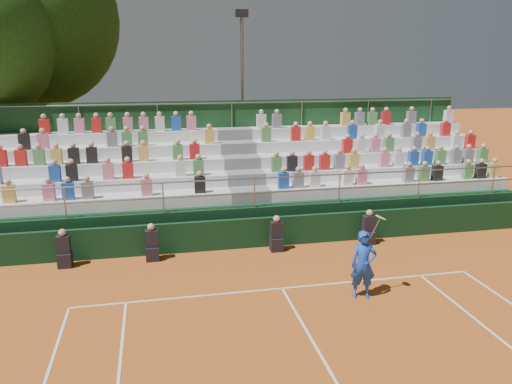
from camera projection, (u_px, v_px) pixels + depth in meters
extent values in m
plane|color=#B6581E|center=(282.00, 289.00, 13.51)|extent=(90.00, 90.00, 0.00)
cube|color=white|center=(282.00, 288.00, 13.51)|extent=(11.00, 0.06, 0.01)
cube|color=white|center=(320.00, 354.00, 10.48)|extent=(0.06, 6.40, 0.01)
cube|color=black|center=(258.00, 232.00, 16.41)|extent=(20.00, 0.15, 1.00)
cube|color=black|center=(65.00, 260.00, 14.89)|extent=(0.40, 0.40, 0.44)
cube|color=black|center=(63.00, 245.00, 14.77)|extent=(0.38, 0.25, 0.55)
sphere|color=tan|center=(62.00, 233.00, 14.67)|extent=(0.22, 0.22, 0.22)
cube|color=black|center=(152.00, 253.00, 15.39)|extent=(0.40, 0.40, 0.44)
cube|color=black|center=(152.00, 239.00, 15.27)|extent=(0.38, 0.25, 0.55)
sphere|color=tan|center=(151.00, 227.00, 15.17)|extent=(0.22, 0.22, 0.22)
cube|color=black|center=(276.00, 244.00, 16.16)|extent=(0.40, 0.40, 0.44)
cube|color=black|center=(276.00, 230.00, 16.03)|extent=(0.38, 0.25, 0.55)
sphere|color=tan|center=(276.00, 219.00, 15.94)|extent=(0.22, 0.22, 0.22)
cube|color=black|center=(368.00, 237.00, 16.78)|extent=(0.40, 0.40, 0.44)
cube|color=black|center=(369.00, 224.00, 16.66)|extent=(0.38, 0.25, 0.55)
sphere|color=tan|center=(369.00, 213.00, 16.56)|extent=(0.22, 0.22, 0.22)
cube|color=black|center=(241.00, 204.00, 19.32)|extent=(20.00, 5.20, 1.20)
cube|color=silver|center=(91.00, 203.00, 16.48)|extent=(9.30, 0.85, 0.42)
cube|color=silver|center=(390.00, 187.00, 18.57)|extent=(9.30, 0.85, 0.42)
cube|color=slate|center=(250.00, 195.00, 17.53)|extent=(1.40, 0.85, 0.42)
cube|color=silver|center=(93.00, 185.00, 17.18)|extent=(9.30, 0.85, 0.42)
cube|color=silver|center=(381.00, 171.00, 19.27)|extent=(9.30, 0.85, 0.42)
cube|color=slate|center=(245.00, 178.00, 18.22)|extent=(1.40, 0.85, 0.42)
cube|color=silver|center=(94.00, 168.00, 17.88)|extent=(9.30, 0.85, 0.42)
cube|color=silver|center=(372.00, 157.00, 19.96)|extent=(9.30, 0.85, 0.42)
cube|color=slate|center=(241.00, 162.00, 18.92)|extent=(1.40, 0.85, 0.42)
cube|color=silver|center=(96.00, 152.00, 18.57)|extent=(9.30, 0.85, 0.42)
cube|color=silver|center=(364.00, 143.00, 20.66)|extent=(9.30, 0.85, 0.42)
cube|color=slate|center=(237.00, 147.00, 19.62)|extent=(1.40, 0.85, 0.42)
cube|color=silver|center=(97.00, 138.00, 19.27)|extent=(9.30, 0.85, 0.42)
cube|color=silver|center=(357.00, 130.00, 21.36)|extent=(9.30, 0.85, 0.42)
cube|color=slate|center=(234.00, 134.00, 20.31)|extent=(1.40, 0.85, 0.42)
cube|color=#18401F|center=(232.00, 153.00, 21.04)|extent=(20.00, 0.12, 4.40)
cylinder|color=gray|center=(254.00, 178.00, 16.50)|extent=(20.00, 0.05, 0.05)
cylinder|color=gray|center=(232.00, 103.00, 20.41)|extent=(20.00, 0.05, 0.05)
cube|color=gold|center=(9.00, 194.00, 15.74)|extent=(0.36, 0.24, 0.56)
cube|color=pink|center=(49.00, 192.00, 15.98)|extent=(0.36, 0.24, 0.56)
cube|color=#1E4CB2|center=(68.00, 191.00, 16.09)|extent=(0.36, 0.24, 0.56)
cube|color=slate|center=(88.00, 190.00, 16.21)|extent=(0.36, 0.24, 0.56)
cube|color=pink|center=(147.00, 187.00, 16.57)|extent=(0.36, 0.24, 0.56)
cube|color=black|center=(200.00, 185.00, 16.92)|extent=(0.36, 0.24, 0.56)
cube|color=#1E4CB2|center=(55.00, 173.00, 16.69)|extent=(0.36, 0.24, 0.56)
cube|color=black|center=(72.00, 173.00, 16.79)|extent=(0.36, 0.24, 0.56)
cube|color=pink|center=(108.00, 171.00, 17.02)|extent=(0.36, 0.24, 0.56)
cube|color=red|center=(128.00, 170.00, 17.15)|extent=(0.36, 0.24, 0.56)
cube|color=silver|center=(181.00, 168.00, 17.50)|extent=(0.36, 0.24, 0.56)
cube|color=#4C8C4C|center=(198.00, 167.00, 17.62)|extent=(0.36, 0.24, 0.56)
cube|color=red|center=(1.00, 158.00, 17.02)|extent=(0.36, 0.24, 0.56)
cube|color=red|center=(21.00, 158.00, 17.15)|extent=(0.36, 0.24, 0.56)
cube|color=#4C8C4C|center=(39.00, 157.00, 17.26)|extent=(0.36, 0.24, 0.56)
cube|color=gold|center=(57.00, 156.00, 17.37)|extent=(0.36, 0.24, 0.56)
cube|color=black|center=(74.00, 156.00, 17.49)|extent=(0.36, 0.24, 0.56)
cube|color=black|center=(92.00, 155.00, 17.60)|extent=(0.36, 0.24, 0.56)
cube|color=black|center=(127.00, 154.00, 17.84)|extent=(0.36, 0.24, 0.56)
cube|color=gold|center=(144.00, 153.00, 17.95)|extent=(0.36, 0.24, 0.56)
cube|color=#4C8C4C|center=(178.00, 152.00, 18.19)|extent=(0.36, 0.24, 0.56)
cube|color=red|center=(195.00, 151.00, 18.31)|extent=(0.36, 0.24, 0.56)
cube|color=black|center=(24.00, 142.00, 17.84)|extent=(0.36, 0.24, 0.56)
cube|color=pink|center=(43.00, 141.00, 17.96)|extent=(0.36, 0.24, 0.56)
cube|color=slate|center=(112.00, 139.00, 18.43)|extent=(0.36, 0.24, 0.56)
cube|color=#4C8C4C|center=(127.00, 139.00, 18.53)|extent=(0.36, 0.24, 0.56)
cube|color=#4C8C4C|center=(143.00, 138.00, 18.65)|extent=(0.36, 0.24, 0.56)
cube|color=gold|center=(209.00, 136.00, 19.13)|extent=(0.36, 0.24, 0.56)
cube|color=red|center=(45.00, 127.00, 18.65)|extent=(0.36, 0.24, 0.56)
cube|color=silver|center=(63.00, 126.00, 18.77)|extent=(0.36, 0.24, 0.56)
cube|color=pink|center=(80.00, 126.00, 18.89)|extent=(0.36, 0.24, 0.56)
cube|color=red|center=(97.00, 125.00, 19.01)|extent=(0.36, 0.24, 0.56)
cube|color=#4C8C4C|center=(111.00, 125.00, 19.11)|extent=(0.36, 0.24, 0.56)
cube|color=pink|center=(128.00, 125.00, 19.24)|extent=(0.36, 0.24, 0.56)
cube|color=pink|center=(144.00, 124.00, 19.35)|extent=(0.36, 0.24, 0.56)
cube|color=silver|center=(160.00, 124.00, 19.47)|extent=(0.36, 0.24, 0.56)
cube|color=#1E4CB2|center=(176.00, 123.00, 19.60)|extent=(0.36, 0.24, 0.56)
cube|color=pink|center=(191.00, 123.00, 19.71)|extent=(0.36, 0.24, 0.56)
cube|color=#1E4CB2|center=(283.00, 181.00, 17.49)|extent=(0.36, 0.24, 0.56)
cube|color=slate|center=(298.00, 180.00, 17.60)|extent=(0.36, 0.24, 0.56)
cube|color=silver|center=(315.00, 179.00, 17.71)|extent=(0.36, 0.24, 0.56)
cube|color=silver|center=(347.00, 177.00, 17.96)|extent=(0.36, 0.24, 0.56)
cube|color=pink|center=(361.00, 177.00, 18.06)|extent=(0.36, 0.24, 0.56)
cube|color=slate|center=(408.00, 174.00, 18.42)|extent=(0.36, 0.24, 0.56)
cube|color=#4C8C4C|center=(424.00, 174.00, 18.54)|extent=(0.36, 0.24, 0.56)
cube|color=black|center=(437.00, 173.00, 18.65)|extent=(0.36, 0.24, 0.56)
cube|color=#4C8C4C|center=(467.00, 172.00, 18.90)|extent=(0.36, 0.24, 0.56)
cube|color=black|center=(481.00, 171.00, 19.01)|extent=(0.36, 0.24, 0.56)
cube|color=gold|center=(494.00, 170.00, 19.12)|extent=(0.36, 0.24, 0.56)
cube|color=#4C8C4C|center=(276.00, 164.00, 18.18)|extent=(0.36, 0.24, 0.56)
cube|color=black|center=(292.00, 163.00, 18.29)|extent=(0.36, 0.24, 0.56)
cube|color=red|center=(309.00, 163.00, 18.42)|extent=(0.36, 0.24, 0.56)
cube|color=red|center=(325.00, 162.00, 18.54)|extent=(0.36, 0.24, 0.56)
cube|color=slate|center=(339.00, 161.00, 18.65)|extent=(0.36, 0.24, 0.56)
cube|color=gold|center=(353.00, 161.00, 18.76)|extent=(0.36, 0.24, 0.56)
cube|color=pink|center=(384.00, 160.00, 19.00)|extent=(0.36, 0.24, 0.56)
cube|color=silver|center=(398.00, 159.00, 19.12)|extent=(0.36, 0.24, 0.56)
cube|color=#1E4CB2|center=(413.00, 158.00, 19.24)|extent=(0.36, 0.24, 0.56)
cube|color=#1E4CB2|center=(427.00, 158.00, 19.35)|extent=(0.36, 0.24, 0.56)
cube|color=#4C8C4C|center=(440.00, 157.00, 19.46)|extent=(0.36, 0.24, 0.56)
cube|color=slate|center=(456.00, 157.00, 19.59)|extent=(0.36, 0.24, 0.56)
cube|color=slate|center=(468.00, 156.00, 19.70)|extent=(0.36, 0.24, 0.56)
cube|color=#4C8C4C|center=(482.00, 155.00, 19.82)|extent=(0.36, 0.24, 0.56)
cube|color=red|center=(347.00, 146.00, 19.47)|extent=(0.36, 0.24, 0.56)
cube|color=silver|center=(361.00, 146.00, 19.58)|extent=(0.36, 0.24, 0.56)
cube|color=pink|center=(375.00, 145.00, 19.70)|extent=(0.36, 0.24, 0.56)
cube|color=#4C8C4C|center=(389.00, 145.00, 19.81)|extent=(0.36, 0.24, 0.56)
cube|color=slate|center=(416.00, 144.00, 20.05)|extent=(0.36, 0.24, 0.56)
cube|color=gold|center=(430.00, 143.00, 20.16)|extent=(0.36, 0.24, 0.56)
cube|color=silver|center=(456.00, 142.00, 20.39)|extent=(0.36, 0.24, 0.56)
cube|color=red|center=(470.00, 142.00, 20.52)|extent=(0.36, 0.24, 0.56)
cube|color=#4C8C4C|center=(266.00, 135.00, 19.57)|extent=(0.36, 0.24, 0.56)
cube|color=red|center=(296.00, 134.00, 19.81)|extent=(0.36, 0.24, 0.56)
cube|color=gold|center=(310.00, 133.00, 19.92)|extent=(0.36, 0.24, 0.56)
cube|color=silver|center=(325.00, 133.00, 20.05)|extent=(0.36, 0.24, 0.56)
cube|color=#1E4CB2|center=(352.00, 132.00, 20.27)|extent=(0.36, 0.24, 0.56)
cube|color=silver|center=(380.00, 131.00, 20.51)|extent=(0.36, 0.24, 0.56)
cube|color=slate|center=(406.00, 130.00, 20.73)|extent=(0.36, 0.24, 0.56)
cube|color=#1E4CB2|center=(421.00, 130.00, 20.87)|extent=(0.36, 0.24, 0.56)
cube|color=red|center=(445.00, 129.00, 21.09)|extent=(0.36, 0.24, 0.56)
cube|color=silver|center=(261.00, 121.00, 20.27)|extent=(0.36, 0.24, 0.56)
cube|color=slate|center=(277.00, 121.00, 20.39)|extent=(0.36, 0.24, 0.56)
cube|color=gold|center=(345.00, 119.00, 20.97)|extent=(0.36, 0.24, 0.56)
cube|color=slate|center=(360.00, 119.00, 21.10)|extent=(0.36, 0.24, 0.56)
cube|color=#4C8C4C|center=(372.00, 119.00, 21.21)|extent=(0.36, 0.24, 0.56)
cube|color=red|center=(386.00, 118.00, 21.33)|extent=(0.36, 0.24, 0.56)
cube|color=slate|center=(411.00, 118.00, 21.56)|extent=(0.36, 0.24, 0.56)
cube|color=silver|center=(448.00, 117.00, 21.91)|extent=(0.36, 0.24, 0.56)
imported|color=blue|center=(363.00, 265.00, 12.82)|extent=(0.73, 0.55, 1.80)
cylinder|color=gray|center=(375.00, 229.00, 12.62)|extent=(0.26, 0.03, 0.51)
cylinder|color=#E5D866|center=(381.00, 217.00, 12.57)|extent=(0.26, 0.28, 0.14)
cylinder|color=#342412|center=(43.00, 138.00, 24.59)|extent=(0.50, 0.50, 4.53)
sphere|color=#14370F|center=(29.00, 20.00, 23.17)|extent=(8.15, 8.15, 8.15)
cylinder|color=gray|center=(242.00, 103.00, 24.28)|extent=(0.16, 0.16, 7.92)
cube|color=black|center=(242.00, 13.00, 23.22)|extent=(0.60, 0.25, 0.35)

